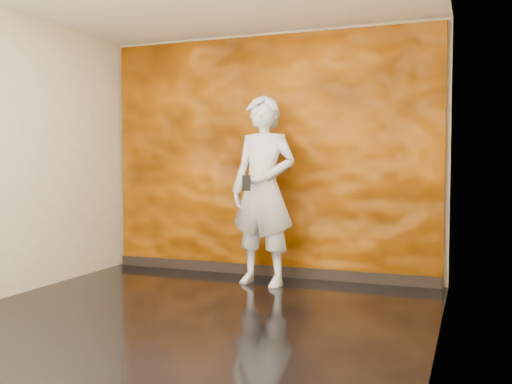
{
  "coord_description": "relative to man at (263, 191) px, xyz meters",
  "views": [
    {
      "loc": [
        2.23,
        -4.23,
        1.31
      ],
      "look_at": [
        0.16,
        1.16,
        1.01
      ],
      "focal_mm": 40.0,
      "sensor_mm": 36.0,
      "label": 1
    }
  ],
  "objects": [
    {
      "name": "baseboard",
      "position": [
        -0.13,
        0.46,
        -0.95
      ],
      "size": [
        3.9,
        0.04,
        0.12
      ],
      "primitive_type": "cube",
      "color": "black",
      "rests_on": "ground"
    },
    {
      "name": "man",
      "position": [
        0.0,
        0.0,
        0.0
      ],
      "size": [
        0.8,
        0.58,
        2.02
      ],
      "primitive_type": "imported",
      "rotation": [
        0.0,
        0.0,
        -0.14
      ],
      "color": "#ABB0BC",
      "rests_on": "ground"
    },
    {
      "name": "phone",
      "position": [
        -0.07,
        -0.31,
        0.09
      ],
      "size": [
        0.09,
        0.04,
        0.16
      ],
      "primitive_type": "cube",
      "rotation": [
        0.0,
        0.0,
        0.32
      ],
      "color": "black",
      "rests_on": "man"
    },
    {
      "name": "room",
      "position": [
        -0.13,
        -1.46,
        0.39
      ],
      "size": [
        4.02,
        4.02,
        2.81
      ],
      "color": "black",
      "rests_on": "ground"
    },
    {
      "name": "feature_wall",
      "position": [
        -0.13,
        0.5,
        0.37
      ],
      "size": [
        3.9,
        0.06,
        2.75
      ],
      "primitive_type": "cube",
      "color": "#C05E03",
      "rests_on": "ground"
    }
  ]
}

